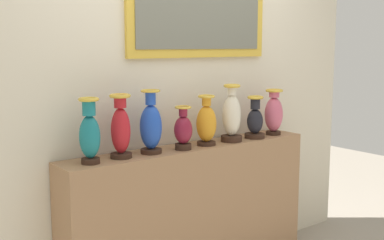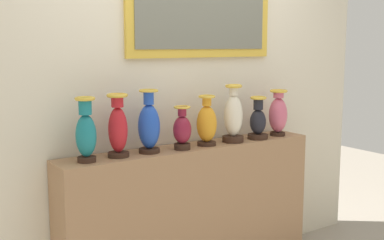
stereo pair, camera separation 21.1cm
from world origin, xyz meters
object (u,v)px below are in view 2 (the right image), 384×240
object	(u,v)px
vase_amber	(207,123)
vase_burgundy	(182,130)
vase_onyx	(258,121)
vase_teal	(86,132)
vase_crimson	(118,128)
vase_sapphire	(149,126)
vase_ivory	(233,117)
vase_rose	(278,114)

from	to	relation	value
vase_amber	vase_burgundy	bearing A→B (deg)	-174.78
vase_burgundy	vase_onyx	xyz separation A→B (m)	(0.68, 0.00, 0.00)
vase_teal	vase_crimson	world-z (taller)	vase_crimson
vase_burgundy	vase_onyx	size ratio (longest dim) A/B	0.92
vase_crimson	vase_sapphire	bearing A→B (deg)	-0.74
vase_sapphire	vase_onyx	distance (m)	0.91
vase_ivory	vase_rose	xyz separation A→B (m)	(0.45, 0.00, -0.01)
vase_burgundy	vase_amber	xyz separation A→B (m)	(0.22, 0.02, 0.02)
vase_amber	vase_rose	xyz separation A→B (m)	(0.68, -0.00, 0.01)
vase_sapphire	vase_burgundy	size ratio (longest dim) A/B	1.41
vase_sapphire	vase_onyx	size ratio (longest dim) A/B	1.30
vase_teal	vase_amber	world-z (taller)	vase_teal
vase_sapphire	vase_ivory	bearing A→B (deg)	-1.82
vase_sapphire	vase_rose	xyz separation A→B (m)	(1.13, -0.02, -0.01)
vase_teal	vase_crimson	bearing A→B (deg)	4.93
vase_teal	vase_ivory	distance (m)	1.12
vase_amber	vase_ivory	xyz separation A→B (m)	(0.23, -0.01, 0.03)
vase_teal	vase_sapphire	world-z (taller)	vase_sapphire
vase_onyx	vase_rose	xyz separation A→B (m)	(0.22, 0.01, 0.04)
vase_teal	vase_burgundy	distance (m)	0.68
vase_sapphire	vase_onyx	world-z (taller)	vase_sapphire
vase_teal	vase_rose	bearing A→B (deg)	-0.12
vase_ivory	vase_onyx	size ratio (longest dim) A/B	1.31
vase_teal	vase_ivory	size ratio (longest dim) A/B	0.94
vase_sapphire	vase_rose	world-z (taller)	vase_sapphire
vase_burgundy	vase_ivory	world-z (taller)	vase_ivory
vase_crimson	vase_ivory	bearing A→B (deg)	-1.56
vase_burgundy	vase_amber	world-z (taller)	vase_amber
vase_amber	vase_rose	world-z (taller)	vase_rose
vase_burgundy	vase_sapphire	bearing A→B (deg)	171.25
vase_amber	vase_ivory	bearing A→B (deg)	-1.38
vase_burgundy	vase_onyx	world-z (taller)	vase_onyx
vase_crimson	vase_onyx	world-z (taller)	vase_crimson
vase_teal	vase_amber	distance (m)	0.89
vase_teal	vase_burgundy	bearing A→B (deg)	-1.69
vase_teal	vase_sapphire	bearing A→B (deg)	2.09
vase_sapphire	vase_ivory	size ratio (longest dim) A/B	0.99
vase_teal	vase_rose	size ratio (longest dim) A/B	1.10
vase_teal	vase_onyx	xyz separation A→B (m)	(1.35, -0.02, -0.05)
vase_teal	vase_burgundy	world-z (taller)	vase_teal
vase_rose	vase_ivory	bearing A→B (deg)	-179.69
vase_teal	vase_burgundy	size ratio (longest dim) A/B	1.34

